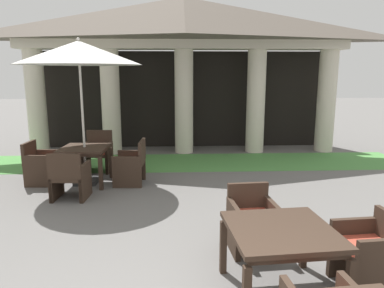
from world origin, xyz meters
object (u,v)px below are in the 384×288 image
Objects in this scene: patio_chair_near_foreground_east at (370,252)px; patio_umbrella_mid_left at (79,54)px; patio_table_near_foreground at (281,237)px; patio_chair_mid_left_south at (70,177)px; patio_chair_mid_left_west at (40,164)px; patio_chair_mid_left_east at (131,164)px; patio_chair_near_foreground_north at (252,220)px; patio_chair_mid_left_north at (98,153)px; patio_table_mid_left at (85,152)px.

patio_umbrella_mid_left is (-3.84, 3.82, 2.18)m from patio_chair_near_foreground_east.
patio_chair_mid_left_south is at bearing 134.55° from patio_table_near_foreground.
patio_chair_mid_left_west is at bearing 46.23° from patio_chair_near_foreground_east.
patio_chair_mid_left_east is at bearing 32.99° from patio_chair_near_foreground_east.
patio_table_near_foreground is 1.00m from patio_chair_near_foreground_north.
patio_chair_mid_left_north is at bearing 86.66° from patio_umbrella_mid_left.
patio_chair_mid_left_north is at bearing 135.09° from patio_chair_mid_left_west.
patio_table_near_foreground is at bearing -149.91° from patio_chair_mid_left_east.
patio_table_near_foreground is 1.34× the size of patio_chair_near_foreground_north.
patio_chair_near_foreground_north is 4.06m from patio_table_mid_left.
patio_umbrella_mid_left is at bearing 90.00° from patio_chair_mid_left_east.
patio_chair_mid_left_north is at bearing 44.99° from patio_chair_mid_left_east.
patio_chair_mid_left_north is (-2.81, 4.83, -0.21)m from patio_table_near_foreground.
patio_umbrella_mid_left is 3.13× the size of patio_chair_mid_left_north.
patio_chair_near_foreground_north is at bearing 128.65° from patio_chair_mid_left_north.
patio_table_mid_left is at bearing 90.00° from patio_chair_mid_left_south.
patio_chair_mid_left_east is (-1.94, 3.85, -0.22)m from patio_table_near_foreground.
patio_chair_mid_left_west is at bearing 176.66° from patio_umbrella_mid_left.
patio_chair_mid_left_north is at bearing 90.00° from patio_chair_mid_left_south.
patio_chair_mid_left_south is at bearing -93.34° from patio_table_mid_left.
patio_chair_near_foreground_east is 0.91× the size of patio_chair_mid_left_south.
patio_chair_mid_left_north is 1.32m from patio_chair_mid_left_east.
patio_chair_near_foreground_east is 4.85m from patio_chair_mid_left_south.
patio_chair_near_foreground_north reaches higher than patio_table_near_foreground.
patio_chair_mid_left_south is at bearing -93.34° from patio_umbrella_mid_left.
patio_chair_mid_left_south is (-0.05, -0.93, -2.18)m from patio_umbrella_mid_left.
patio_umbrella_mid_left reaches higher than patio_chair_mid_left_west.
patio_chair_mid_left_east is 1.02× the size of patio_chair_mid_left_south.
patio_chair_mid_left_north is at bearing 86.66° from patio_table_mid_left.
patio_chair_mid_left_south is (-2.92, 2.97, -0.23)m from patio_table_near_foreground.
patio_chair_near_foreground_north is 0.91× the size of patio_chair_mid_left_east.
patio_chair_mid_left_south reaches higher than patio_chair_near_foreground_east.
patio_table_near_foreground is 5.60m from patio_chair_mid_left_north.
patio_chair_mid_left_west is at bearing 45.09° from patio_chair_mid_left_north.
patio_chair_near_foreground_north is 0.28× the size of patio_umbrella_mid_left.
patio_chair_mid_left_south is (-0.05, -0.93, -0.25)m from patio_table_mid_left.
patio_chair_near_foreground_north is (-0.08, 0.97, -0.24)m from patio_table_near_foreground.
patio_chair_near_foreground_east is 0.28× the size of patio_umbrella_mid_left.
patio_umbrella_mid_left is (-0.00, -0.00, 1.93)m from patio_table_mid_left.
patio_chair_near_foreground_north is 4.73m from patio_chair_mid_left_north.
patio_table_mid_left is at bearing 126.34° from patio_table_near_foreground.
patio_chair_near_foreground_north reaches higher than patio_table_mid_left.
patio_chair_mid_left_south is (-0.11, -1.86, -0.02)m from patio_chair_mid_left_north.
patio_chair_near_foreground_east is 0.93× the size of patio_chair_mid_left_west.
patio_umbrella_mid_left is at bearing 90.00° from patio_chair_mid_left_north.
patio_umbrella_mid_left is at bearing 40.47° from patio_chair_near_foreground_east.
patio_table_near_foreground is 1.22× the size of patio_chair_mid_left_east.
patio_chair_near_foreground_east is at bearing -44.89° from patio_umbrella_mid_left.
patio_table_near_foreground is at bearing 90.00° from patio_chair_near_foreground_east.
patio_chair_near_foreground_east is 0.84× the size of patio_table_mid_left.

